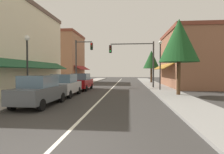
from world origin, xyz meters
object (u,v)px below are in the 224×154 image
object	(u,v)px
tree_right_near	(179,41)
tree_right_far	(151,60)
traffic_signal_left_corner	(81,57)
street_lamp_right_mid	(160,57)
parked_car_second_left	(65,85)
street_lamp_left_near	(27,56)
traffic_signal_mast_arm	(137,56)
parked_car_third_left	(81,82)
parked_car_nearest_left	(40,91)

from	to	relation	value
tree_right_near	tree_right_far	bearing A→B (deg)	90.96
traffic_signal_left_corner	street_lamp_right_mid	xyz separation A→B (m)	(9.27, -3.99, -0.45)
traffic_signal_left_corner	parked_car_second_left	bearing A→B (deg)	-83.84
traffic_signal_left_corner	tree_right_near	world-z (taller)	tree_right_near
street_lamp_left_near	street_lamp_right_mid	world-z (taller)	street_lamp_right_mid
street_lamp_left_near	traffic_signal_mast_arm	bearing A→B (deg)	50.71
parked_car_third_left	street_lamp_left_near	size ratio (longest dim) A/B	0.92
parked_car_nearest_left	street_lamp_right_mid	world-z (taller)	street_lamp_right_mid
parked_car_nearest_left	parked_car_second_left	bearing A→B (deg)	91.41
parked_car_second_left	street_lamp_left_near	size ratio (longest dim) A/B	0.93
traffic_signal_mast_arm	tree_right_near	world-z (taller)	tree_right_near
parked_car_third_left	parked_car_nearest_left	bearing A→B (deg)	-90.81
traffic_signal_mast_arm	tree_right_near	xyz separation A→B (m)	(3.01, -6.50, 0.70)
traffic_signal_mast_arm	street_lamp_right_mid	xyz separation A→B (m)	(2.20, -2.51, -0.33)
parked_car_second_left	parked_car_nearest_left	bearing A→B (deg)	-90.96
parked_car_second_left	tree_right_far	bearing A→B (deg)	61.42
parked_car_nearest_left	street_lamp_right_mid	bearing A→B (deg)	48.76
parked_car_second_left	traffic_signal_mast_arm	distance (m)	9.96
tree_right_near	traffic_signal_mast_arm	bearing A→B (deg)	114.84
street_lamp_right_mid	parked_car_third_left	bearing A→B (deg)	-179.81
parked_car_nearest_left	traffic_signal_mast_arm	xyz separation A→B (m)	(6.11, 11.58, 2.87)
street_lamp_right_mid	tree_right_far	world-z (taller)	tree_right_far
tree_right_near	parked_car_nearest_left	bearing A→B (deg)	-150.89
parked_car_nearest_left	traffic_signal_mast_arm	bearing A→B (deg)	63.45
traffic_signal_mast_arm	parked_car_second_left	bearing A→B (deg)	-129.88
traffic_signal_left_corner	street_lamp_left_near	size ratio (longest dim) A/B	1.34
parked_car_second_left	tree_right_near	xyz separation A→B (m)	(9.13, 0.82, 3.57)
tree_right_near	tree_right_far	xyz separation A→B (m)	(-0.27, 16.20, -0.52)
traffic_signal_mast_arm	street_lamp_left_near	world-z (taller)	traffic_signal_mast_arm
parked_car_nearest_left	street_lamp_right_mid	size ratio (longest dim) A/B	0.81
parked_car_second_left	street_lamp_right_mid	distance (m)	9.94
parked_car_second_left	parked_car_third_left	size ratio (longest dim) A/B	1.01
parked_car_second_left	parked_car_third_left	world-z (taller)	same
traffic_signal_mast_arm	tree_right_far	distance (m)	10.08
parked_car_third_left	traffic_signal_left_corner	world-z (taller)	traffic_signal_left_corner
traffic_signal_left_corner	street_lamp_left_near	bearing A→B (deg)	-94.36
street_lamp_right_mid	tree_right_far	distance (m)	12.23
parked_car_third_left	traffic_signal_left_corner	size ratio (longest dim) A/B	0.69
parked_car_second_left	street_lamp_right_mid	size ratio (longest dim) A/B	0.81
parked_car_second_left	tree_right_far	xyz separation A→B (m)	(8.86, 17.02, 3.05)
traffic_signal_mast_arm	street_lamp_left_near	bearing A→B (deg)	-129.29
parked_car_second_left	street_lamp_right_mid	xyz separation A→B (m)	(8.32, 4.81, 2.54)
street_lamp_left_near	parked_car_third_left	bearing A→B (deg)	74.99
parked_car_nearest_left	traffic_signal_left_corner	size ratio (longest dim) A/B	0.69
parked_car_second_left	street_lamp_left_near	distance (m)	3.67
street_lamp_right_mid	traffic_signal_mast_arm	bearing A→B (deg)	131.25
traffic_signal_left_corner	tree_right_near	distance (m)	12.87
parked_car_third_left	tree_right_far	bearing A→B (deg)	54.32
parked_car_nearest_left	street_lamp_left_near	world-z (taller)	street_lamp_left_near
traffic_signal_left_corner	tree_right_far	xyz separation A→B (m)	(9.81, 8.22, 0.06)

